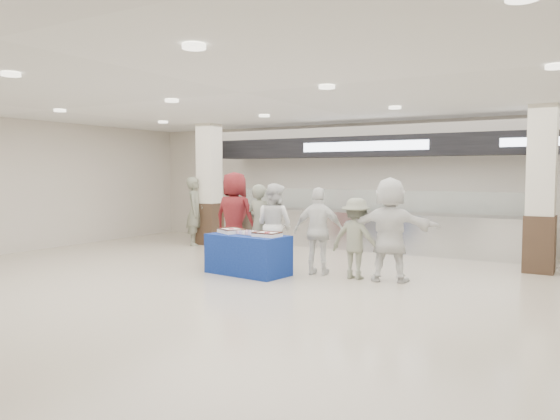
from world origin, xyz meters
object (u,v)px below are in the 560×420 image
Objects in this scene: cupcake_tray at (250,233)px; chef_short at (319,231)px; civilian_white at (390,230)px; sheet_cake_right at (267,234)px; civilian_maroon at (235,217)px; soldier_b at (356,238)px; chef_tall at (274,225)px; display_table at (248,254)px; soldier_bg at (195,211)px; sheet_cake_left at (231,230)px; soldier_a at (260,224)px.

chef_short reaches higher than cupcake_tray.
civilian_white is (2.52, 0.68, 0.14)m from cupcake_tray.
sheet_cake_right is 0.24× the size of civilian_maroon.
chef_short is 1.12× the size of soldier_b.
chef_short is (2.21, -0.38, -0.14)m from civilian_maroon.
civilian_white is (0.61, 0.08, 0.19)m from soldier_b.
soldier_b reaches higher than sheet_cake_right.
chef_tall is at bearing -17.75° from civilian_white.
chef_short is 0.89× the size of civilian_white.
cupcake_tray is at bearing 2.38° from civilian_white.
display_table is 2.06m from soldier_b.
soldier_bg is at bearing -16.71° from chef_tall.
sheet_cake_left is (-0.44, 0.08, 0.43)m from display_table.
chef_tall is 2.53m from civilian_white.
display_table is 1.57m from civilian_maroon.
soldier_bg is (-3.50, 2.67, 0.52)m from display_table.
chef_short is 0.91× the size of soldier_bg.
civilian_maroon reaches higher than soldier_b.
sheet_cake_right is at bearing -152.91° from soldier_bg.
display_table is 2.54× the size of sheet_cake_left.
sheet_cake_left is at bearing -0.64° from civilian_white.
soldier_b is 0.80× the size of civilian_white.
soldier_bg is at bearing -22.00° from soldier_a.
soldier_b is (1.92, 0.64, 0.36)m from display_table.
cupcake_tray is at bearing 118.57° from soldier_a.
chef_tall is at bearing 90.14° from cupcake_tray.
soldier_a is at bearing 112.78° from cupcake_tray.
sheet_cake_right is 1.01× the size of cupcake_tray.
chef_short is (1.17, 0.64, 0.45)m from display_table.
civilian_maroon reaches higher than chef_short.
civilian_white is (2.97, 0.64, 0.12)m from sheet_cake_left.
soldier_a is (-0.41, 1.04, 0.46)m from display_table.
civilian_white reaches higher than soldier_bg.
chef_tall is 0.94× the size of soldier_bg.
civilian_white is 6.34m from soldier_bg.
chef_short reaches higher than soldier_b.
civilian_maroon is 0.64m from soldier_a.
soldier_a is at bearing 177.39° from civilian_maroon.
civilian_maroon is at bearing -6.05° from soldier_b.
soldier_b is at bearing 13.29° from sheet_cake_left.
display_table is 0.92× the size of soldier_a.
cupcake_tray is 1.45m from civilian_maroon.
sheet_cake_right is 0.28× the size of chef_short.
cupcake_tray reaches higher than display_table.
civilian_maroon reaches higher than cupcake_tray.
sheet_cake_right is 0.25× the size of civilian_white.
civilian_maroon is 1.17× the size of chef_short.
soldier_bg is (-3.97, 2.72, 0.10)m from sheet_cake_right.
display_table is 4.43m from soldier_bg.
cupcake_tray is 2.61m from civilian_white.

